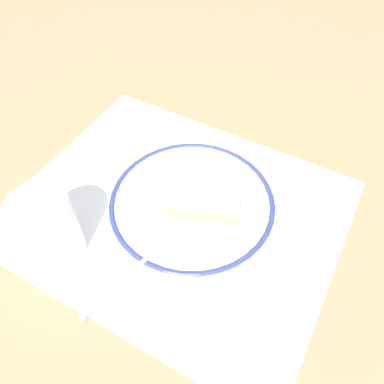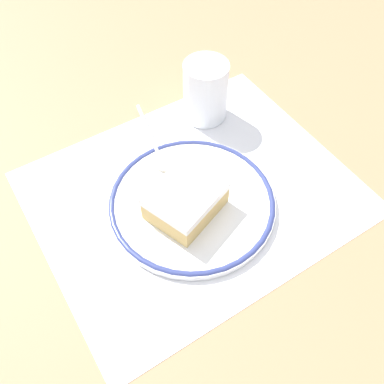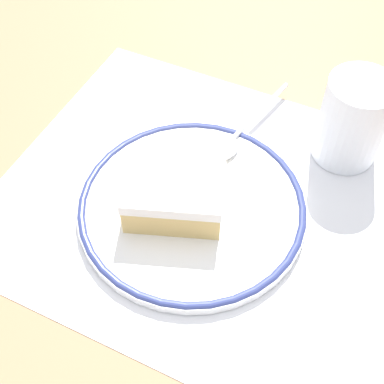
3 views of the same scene
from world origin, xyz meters
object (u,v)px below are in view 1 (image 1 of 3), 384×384
Objects in this scene: plate at (192,203)px; spoon at (149,253)px; cake_slice at (205,192)px; cup at (50,231)px.

spoon reaches higher than plate.
spoon is (0.02, 0.11, -0.02)m from cake_slice.
spoon is at bearing 86.69° from plate.
plate is 0.10m from spoon.
plate is at bearing -128.97° from cup.
cup reaches higher than plate.
spoon is at bearing -158.25° from cup.
cake_slice is 0.11m from spoon.
plate is 2.37× the size of cup.
spoon is at bearing 79.13° from cake_slice.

